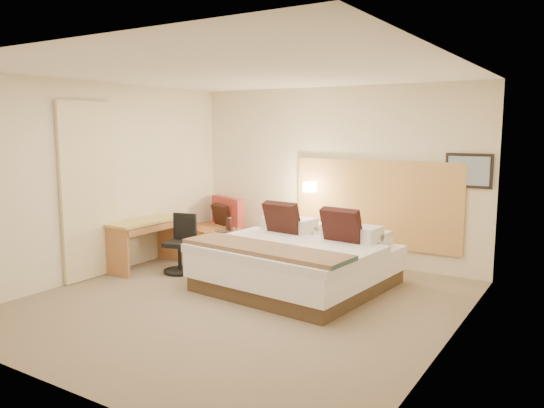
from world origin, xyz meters
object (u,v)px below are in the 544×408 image
Objects in this scene: desk at (145,230)px; side_table at (229,244)px; bed at (298,261)px; desk_chair at (181,249)px; lounge_chair at (216,230)px.

side_table is at bearing 50.80° from desk.
bed reaches higher than desk_chair.
bed is at bearing 9.13° from desk_chair.
bed reaches higher than lounge_chair.
lounge_chair is 1.49m from desk.
desk_chair is at bearing -170.87° from bed.
lounge_chair is 1.27× the size of desk_chair.
lounge_chair is 1.84× the size of side_table.
desk is 1.40× the size of desk_chair.
desk_chair is (-1.78, -0.29, -0.00)m from bed.
bed is at bearing -20.50° from side_table.
bed is 2.22× the size of lounge_chair.
lounge_chair is at bearing 83.68° from desk.
desk_chair is (0.59, 0.12, -0.23)m from desk.
desk is at bearing -129.20° from side_table.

